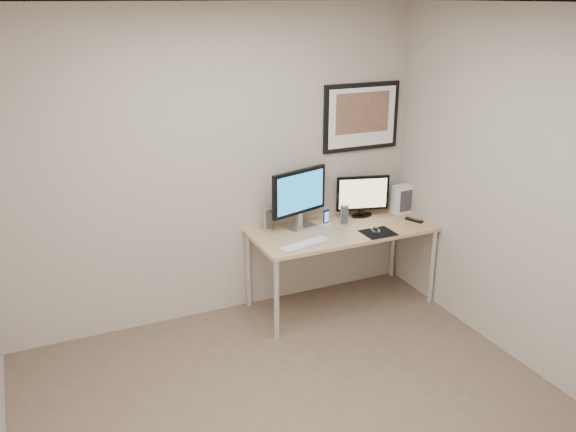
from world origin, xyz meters
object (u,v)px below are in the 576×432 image
(speaker_left, at_px, (268,219))
(fan_unit, at_px, (402,199))
(speaker_right, at_px, (344,214))
(phone_dock, at_px, (326,217))
(desk, at_px, (342,235))
(keyboard, at_px, (305,244))
(monitor_large, at_px, (299,196))
(monitor_tv, at_px, (363,195))
(framed_art, at_px, (361,117))

(speaker_left, height_order, fan_unit, fan_unit)
(speaker_right, relative_size, phone_dock, 1.32)
(desk, relative_size, keyboard, 3.49)
(monitor_large, bearing_deg, monitor_tv, -14.25)
(desk, distance_m, keyboard, 0.50)
(desk, height_order, fan_unit, fan_unit)
(monitor_tv, distance_m, speaker_left, 0.92)
(monitor_tv, bearing_deg, fan_unit, 6.99)
(speaker_right, bearing_deg, desk, -102.49)
(speaker_right, bearing_deg, monitor_tv, 47.95)
(desk, distance_m, speaker_right, 0.19)
(framed_art, relative_size, speaker_right, 4.17)
(monitor_large, xyz_separation_m, speaker_right, (0.40, -0.08, -0.20))
(desk, bearing_deg, fan_unit, 11.65)
(monitor_tv, distance_m, speaker_right, 0.29)
(desk, relative_size, phone_dock, 11.74)
(framed_art, bearing_deg, phone_dock, -156.22)
(monitor_large, bearing_deg, fan_unit, -18.02)
(desk, xyz_separation_m, fan_unit, (0.71, 0.15, 0.19))
(monitor_large, height_order, speaker_right, monitor_large)
(keyboard, bearing_deg, monitor_large, 58.91)
(framed_art, xyz_separation_m, monitor_tv, (-0.03, -0.13, -0.69))
(desk, bearing_deg, framed_art, 43.46)
(speaker_left, xyz_separation_m, phone_dock, (0.51, -0.11, -0.03))
(monitor_tv, relative_size, speaker_right, 2.65)
(framed_art, height_order, keyboard, framed_art)
(desk, height_order, monitor_tv, monitor_tv)
(desk, distance_m, phone_dock, 0.21)
(desk, distance_m, monitor_tv, 0.46)
(desk, xyz_separation_m, framed_art, (0.35, 0.33, 0.96))
(monitor_tv, bearing_deg, framed_art, 90.04)
(speaker_left, relative_size, phone_dock, 1.46)
(monitor_large, bearing_deg, speaker_left, 147.98)
(desk, relative_size, speaker_right, 8.89)
(desk, relative_size, fan_unit, 6.25)
(framed_art, bearing_deg, speaker_left, -174.88)
(speaker_right, xyz_separation_m, keyboard, (-0.53, -0.29, -0.08))
(desk, xyz_separation_m, phone_dock, (-0.09, 0.14, 0.13))
(framed_art, height_order, phone_dock, framed_art)
(framed_art, distance_m, monitor_tv, 0.70)
(keyboard, bearing_deg, speaker_right, 16.03)
(speaker_left, bearing_deg, framed_art, 8.16)
(speaker_left, distance_m, fan_unit, 1.31)
(desk, distance_m, framed_art, 1.07)
(speaker_right, bearing_deg, speaker_left, -168.57)
(monitor_large, relative_size, monitor_tv, 1.17)
(desk, bearing_deg, speaker_right, 53.03)
(phone_dock, bearing_deg, framed_art, 8.87)
(speaker_left, bearing_deg, desk, -19.41)
(desk, relative_size, monitor_tv, 3.35)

